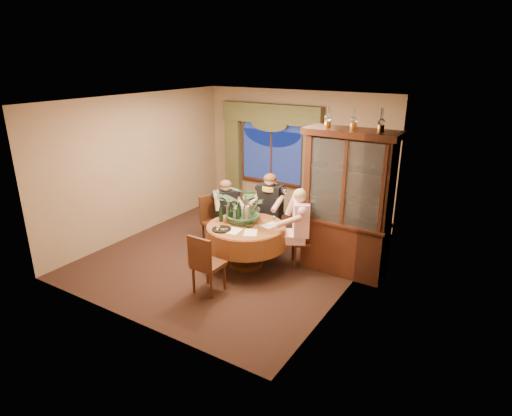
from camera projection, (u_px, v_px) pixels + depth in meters
The scene contains 37 objects.
floor at pixel (233, 254), 7.95m from camera, with size 5.00×5.00×0.00m, color black.
wall_back at pixel (297, 155), 9.48m from camera, with size 4.50×4.50×0.00m, color #886A4B.
wall_right at pixel (356, 203), 6.36m from camera, with size 5.00×5.00×0.00m, color #886A4B.
ceiling at pixel (230, 99), 7.02m from camera, with size 5.00×5.00×0.00m, color white.
window at pixel (272, 157), 9.76m from camera, with size 1.62×0.10×1.32m, color navy, non-canonical shape.
arched_transom at pixel (272, 122), 9.50m from camera, with size 1.60×0.06×0.44m, color navy, non-canonical shape.
drapery_left at pixel (233, 157), 10.27m from camera, with size 0.38×0.14×2.32m, color #444420.
drapery_right at pixel (311, 168), 9.25m from camera, with size 0.38×0.14×2.32m, color #444420.
swag_valance at pixel (270, 114), 9.37m from camera, with size 2.45×0.16×0.42m, color #444420, non-canonical shape.
dining_table at pixel (246, 245), 7.40m from camera, with size 1.43×1.43×0.75m, color maroon.
china_cabinet at pixel (347, 204), 6.92m from camera, with size 1.49×0.59×2.42m, color #34160C.
oil_lamp_left at pixel (328, 116), 6.67m from camera, with size 0.11×0.11×0.34m, color #A5722D, non-canonical shape.
oil_lamp_center at pixel (354, 118), 6.46m from camera, with size 0.11×0.11×0.34m, color #A5722D, non-canonical shape.
oil_lamp_right at pixel (382, 120), 6.25m from camera, with size 0.11×0.11×0.34m, color #A5722D, non-canonical shape.
chair_right at pixel (304, 239), 7.40m from camera, with size 0.42×0.42×0.96m, color black.
chair_back_right at pixel (265, 221), 8.19m from camera, with size 0.42×0.42×0.96m, color black.
chair_back at pixel (215, 222), 8.15m from camera, with size 0.42×0.42×0.96m, color black.
chair_front_left at pixel (209, 263), 6.54m from camera, with size 0.42×0.42×0.96m, color black.
person_pink at pixel (301, 228), 7.27m from camera, with size 0.51×0.46×1.41m, color beige, non-canonical shape.
person_back at pixel (226, 213), 8.10m from camera, with size 0.47×0.43×1.32m, color black, non-canonical shape.
person_scarf at pixel (270, 210), 8.12m from camera, with size 0.51×0.47×1.43m, color black, non-canonical shape.
stoneware_vase at pixel (246, 213), 7.42m from camera, with size 0.15×0.15×0.28m, color tan, non-canonical shape.
centerpiece_plant at pixel (245, 189), 7.28m from camera, with size 0.90×1.00×0.78m, color #325532.
olive_bowl at pixel (249, 225), 7.23m from camera, with size 0.14×0.14×0.04m, color #47562C.
cheese_platter at pixel (222, 229), 7.08m from camera, with size 0.32×0.32×0.02m, color black.
wine_bottle_0 at pixel (239, 210), 7.49m from camera, with size 0.07×0.07×0.33m, color black.
wine_bottle_1 at pixel (238, 215), 7.26m from camera, with size 0.07×0.07×0.33m, color black.
wine_bottle_2 at pixel (221, 213), 7.39m from camera, with size 0.07×0.07×0.33m, color black.
wine_bottle_3 at pixel (231, 213), 7.38m from camera, with size 0.07×0.07×0.33m, color black.
wine_bottle_4 at pixel (235, 213), 7.38m from camera, with size 0.07×0.07×0.33m, color tan.
wine_bottle_5 at pixel (228, 210), 7.51m from camera, with size 0.07×0.07×0.33m, color tan.
tasting_paper_0 at pixel (251, 233), 6.97m from camera, with size 0.21×0.30×0.00m, color white.
tasting_paper_1 at pixel (270, 225), 7.27m from camera, with size 0.21×0.30×0.00m, color white.
tasting_paper_2 at pixel (234, 231), 7.04m from camera, with size 0.21×0.30×0.00m, color white.
wine_glass_person_pink at pixel (274, 221), 7.24m from camera, with size 0.07×0.07×0.18m, color silver, non-canonical shape.
wine_glass_person_back at pixel (235, 212), 7.65m from camera, with size 0.07×0.07×0.18m, color silver, non-canonical shape.
wine_glass_person_scarf at pixel (258, 212), 7.65m from camera, with size 0.07×0.07×0.18m, color silver, non-canonical shape.
Camera 1 is at (4.16, -5.90, 3.47)m, focal length 30.00 mm.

